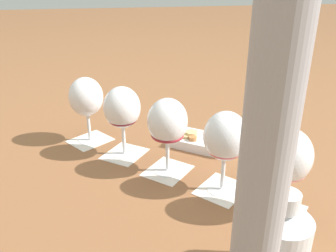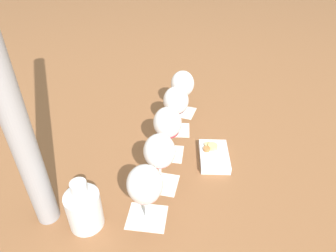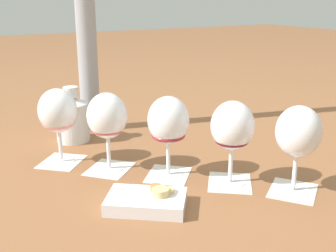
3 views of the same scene
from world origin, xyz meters
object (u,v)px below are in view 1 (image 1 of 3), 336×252
at_px(wine_glass_1, 225,140).
at_px(wine_glass_2, 166,124).
at_px(wine_glass_3, 122,110).
at_px(snack_dish, 200,141).
at_px(wine_glass_4, 86,99).
at_px(ceramic_vase, 280,241).
at_px(wine_glass_0, 287,159).

height_order(wine_glass_1, wine_glass_2, same).
xyz_separation_m(wine_glass_3, snack_dish, (0.01, -0.22, -0.11)).
height_order(wine_glass_1, wine_glass_4, same).
height_order(wine_glass_2, wine_glass_4, same).
bearing_deg(wine_glass_1, wine_glass_3, 44.61).
distance_m(wine_glass_2, ceramic_vase, 0.38).
bearing_deg(wine_glass_2, wine_glass_4, 42.35).
bearing_deg(wine_glass_4, wine_glass_2, -137.65).
bearing_deg(snack_dish, ceramic_vase, -179.87).
bearing_deg(snack_dish, wine_glass_3, 92.83).
xyz_separation_m(wine_glass_0, ceramic_vase, (-0.15, 0.08, -0.06)).
xyz_separation_m(wine_glass_4, ceramic_vase, (-0.56, -0.31, -0.06)).
relative_size(wine_glass_3, ceramic_vase, 1.18).
distance_m(wine_glass_1, snack_dish, 0.25).
xyz_separation_m(wine_glass_1, wine_glass_3, (0.21, 0.21, 0.00)).
bearing_deg(snack_dish, wine_glass_2, 134.67).
distance_m(wine_glass_4, snack_dish, 0.34).
relative_size(wine_glass_1, wine_glass_4, 1.00).
relative_size(wine_glass_2, ceramic_vase, 1.18).
bearing_deg(wine_glass_0, ceramic_vase, 151.67).
bearing_deg(wine_glass_1, wine_glass_2, 47.18).
height_order(wine_glass_1, ceramic_vase, wine_glass_1).
distance_m(ceramic_vase, snack_dish, 0.47).
distance_m(wine_glass_0, wine_glass_1, 0.14).
bearing_deg(wine_glass_1, wine_glass_0, -139.58).
relative_size(wine_glass_0, wine_glass_4, 1.00).
bearing_deg(ceramic_vase, wine_glass_4, 28.93).
relative_size(wine_glass_0, wine_glass_2, 1.00).
xyz_separation_m(wine_glass_2, wine_glass_4, (0.21, 0.19, -0.00)).
height_order(wine_glass_4, snack_dish, wine_glass_4).
relative_size(wine_glass_1, snack_dish, 1.02).
height_order(wine_glass_3, snack_dish, wine_glass_3).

